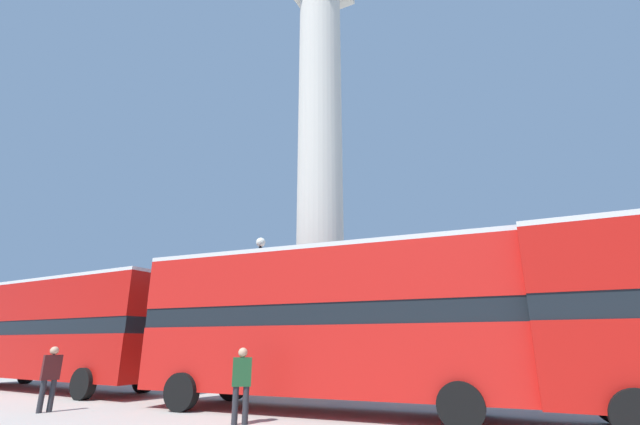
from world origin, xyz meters
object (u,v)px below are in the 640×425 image
at_px(equestrian_statue, 205,351).
at_px(pedestrian_near_lamp, 242,381).
at_px(street_lamp, 258,310).
at_px(bus_a, 59,328).
at_px(bus_c, 322,320).
at_px(pedestrian_by_plinth, 50,375).
at_px(monument_column, 320,183).

bearing_deg(equestrian_statue, pedestrian_near_lamp, -16.80).
bearing_deg(street_lamp, bus_a, -161.93).
xyz_separation_m(bus_c, pedestrian_by_plinth, (-6.67, -3.32, -1.45)).
bearing_deg(monument_column, equestrian_statue, 159.86).
distance_m(bus_a, pedestrian_near_lamp, 11.60).
height_order(pedestrian_near_lamp, pedestrian_by_plinth, pedestrian_by_plinth).
distance_m(bus_a, bus_c, 12.15).
xyz_separation_m(bus_c, street_lamp, (-4.16, 2.76, 0.62)).
relative_size(bus_c, street_lamp, 1.82).
xyz_separation_m(bus_a, pedestrian_by_plinth, (5.48, -3.48, -1.42)).
relative_size(bus_a, street_lamp, 1.95).
relative_size(monument_column, equestrian_statue, 4.06).
relative_size(equestrian_statue, street_lamp, 0.92).
bearing_deg(pedestrian_near_lamp, pedestrian_by_plinth, -27.29).
bearing_deg(pedestrian_by_plinth, street_lamp, 175.60).
xyz_separation_m(bus_a, equestrian_statue, (0.12, 8.73, -1.00)).
distance_m(bus_a, equestrian_statue, 8.79).
bearing_deg(equestrian_statue, bus_c, -7.84).
distance_m(pedestrian_near_lamp, pedestrian_by_plinth, 5.82).
height_order(bus_a, equestrian_statue, equestrian_statue).
relative_size(street_lamp, pedestrian_near_lamp, 3.49).
distance_m(equestrian_statue, street_lamp, 10.10).
bearing_deg(bus_a, equestrian_statue, 91.13).
relative_size(bus_a, equestrian_statue, 2.12).
bearing_deg(pedestrian_near_lamp, bus_a, -49.29).
bearing_deg(bus_c, pedestrian_by_plinth, -158.38).
relative_size(bus_c, pedestrian_near_lamp, 6.36).
height_order(monument_column, pedestrian_by_plinth, monument_column).
height_order(monument_column, equestrian_statue, monument_column).
bearing_deg(pedestrian_by_plinth, equestrian_statue, -138.30).
xyz_separation_m(street_lamp, pedestrian_by_plinth, (-2.51, -6.08, -2.07)).
distance_m(bus_c, equestrian_statue, 14.99).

